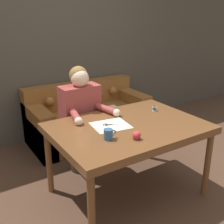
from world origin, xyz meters
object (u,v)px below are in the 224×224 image
at_px(scissors, 110,125).
at_px(dining_table, 128,132).
at_px(thread_spool, 154,109).
at_px(pin_cushion, 137,136).
at_px(couch, 88,119).
at_px(person, 81,120).
at_px(mug, 108,134).

bearing_deg(scissors, dining_table, -31.50).
relative_size(thread_spool, pin_cushion, 0.63).
bearing_deg(dining_table, couch, 78.45).
distance_m(person, mug, 0.84).
xyz_separation_m(dining_table, pin_cushion, (-0.12, -0.29, 0.10)).
distance_m(mug, thread_spool, 0.85).
bearing_deg(dining_table, person, 104.84).
height_order(dining_table, pin_cushion, pin_cushion).
relative_size(couch, thread_spool, 36.58).
distance_m(dining_table, pin_cushion, 0.33).
bearing_deg(person, scissors, -87.31).
height_order(couch, thread_spool, thread_spool).
bearing_deg(couch, thread_spool, -81.29).
bearing_deg(thread_spool, mug, -157.11).
height_order(couch, pin_cushion, pin_cushion).
bearing_deg(scissors, couch, 71.63).
height_order(person, pin_cushion, person).
bearing_deg(dining_table, thread_spool, 20.20).
height_order(mug, thread_spool, mug).
bearing_deg(couch, person, -122.03).
height_order(dining_table, mug, mug).
xyz_separation_m(dining_table, couch, (0.28, 1.37, -0.38)).
bearing_deg(pin_cushion, couch, 76.33).
distance_m(dining_table, scissors, 0.18).
relative_size(scissors, thread_spool, 4.59).
bearing_deg(thread_spool, person, 143.09).
xyz_separation_m(couch, thread_spool, (0.18, -1.20, 0.47)).
bearing_deg(person, dining_table, -75.16).
relative_size(dining_table, person, 1.16).
bearing_deg(pin_cushion, mug, 147.18).
relative_size(person, pin_cushion, 16.87).
relative_size(dining_table, scissors, 6.80).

